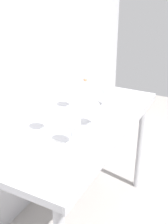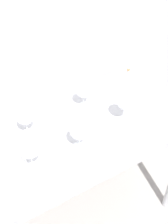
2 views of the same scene
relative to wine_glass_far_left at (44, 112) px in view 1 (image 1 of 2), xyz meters
name	(u,v)px [view 1 (image 1 of 2)]	position (x,y,z in m)	size (l,w,h in m)	color
ground_plane	(78,224)	(0.20, -0.10, -1.02)	(6.00, 6.00, 0.00)	#9D9893
back_wall	(11,50)	(0.20, 0.39, 0.28)	(3.80, 0.04, 2.60)	#B6B6BB
steel_counter	(78,134)	(0.20, -0.11, -0.22)	(1.40, 0.65, 0.90)	#B6B6BB
wine_glass_far_left	(44,112)	(0.00, 0.00, 0.00)	(0.09, 0.09, 0.17)	white
wine_glass_near_center	(93,109)	(0.19, -0.22, -0.01)	(0.09, 0.09, 0.16)	white
wine_glass_near_left	(71,123)	(-0.07, -0.22, 0.01)	(0.10, 0.10, 0.19)	white
wine_glass_near_right	(106,89)	(0.49, -0.18, 0.02)	(0.09, 0.09, 0.18)	white
wine_glass_far_right	(70,92)	(0.37, 0.04, 0.00)	(0.09, 0.09, 0.16)	white
tasting_sheet_upper	(57,118)	(0.16, 0.02, -0.12)	(0.16, 0.21, 0.00)	white
tasting_sheet_lower	(36,144)	(-0.16, -0.05, -0.12)	(0.18, 0.25, 0.00)	white
decanter_funnel	(85,85)	(0.74, 0.11, -0.08)	(0.11, 0.11, 0.12)	#B4B4B4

